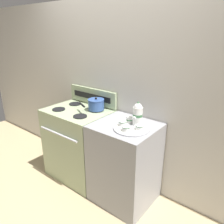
% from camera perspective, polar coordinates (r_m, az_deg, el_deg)
% --- Properties ---
extents(ground_plane, '(6.00, 6.00, 0.00)m').
position_cam_1_polar(ground_plane, '(2.96, -3.43, -17.98)').
color(ground_plane, tan).
extents(wall_back, '(6.00, 0.05, 2.20)m').
position_cam_1_polar(wall_back, '(2.67, 0.74, 4.45)').
color(wall_back, beige).
rests_on(wall_back, ground).
extents(stove, '(0.79, 0.63, 0.94)m').
position_cam_1_polar(stove, '(2.90, -8.51, -8.09)').
color(stove, '#9EAD84').
rests_on(stove, ground).
extents(control_panel, '(0.77, 0.05, 0.21)m').
position_cam_1_polar(control_panel, '(2.86, -5.07, 4.17)').
color(control_panel, '#9EAD84').
rests_on(control_panel, stove).
extents(side_counter, '(0.64, 0.60, 0.92)m').
position_cam_1_polar(side_counter, '(2.48, 3.40, -13.17)').
color(side_counter, '#939399').
rests_on(side_counter, ground).
extents(saucepan, '(0.26, 0.30, 0.16)m').
position_cam_1_polar(saucepan, '(2.65, -4.22, 2.00)').
color(saucepan, '#335193').
rests_on(saucepan, stove).
extents(serving_tray, '(0.36, 0.36, 0.01)m').
position_cam_1_polar(serving_tray, '(2.17, 5.11, -4.33)').
color(serving_tray, '#B2B2B7').
rests_on(serving_tray, side_counter).
extents(teapot, '(0.10, 0.16, 0.25)m').
position_cam_1_polar(teapot, '(2.20, 6.71, -0.53)').
color(teapot, white).
rests_on(teapot, serving_tray).
extents(teacup_left, '(0.12, 0.12, 0.05)m').
position_cam_1_polar(teacup_left, '(2.08, 3.71, -4.45)').
color(teacup_left, white).
rests_on(teacup_left, serving_tray).
extents(teacup_right, '(0.12, 0.12, 0.05)m').
position_cam_1_polar(teacup_right, '(2.19, 2.77, -3.03)').
color(teacup_right, white).
rests_on(teacup_right, serving_tray).
extents(teacup_front, '(0.12, 0.12, 0.05)m').
position_cam_1_polar(teacup_front, '(2.11, 7.19, -4.10)').
color(teacup_front, white).
rests_on(teacup_front, serving_tray).
extents(creamer_jug, '(0.06, 0.06, 0.07)m').
position_cam_1_polar(creamer_jug, '(2.27, 4.54, -1.99)').
color(creamer_jug, white).
rests_on(creamer_jug, serving_tray).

